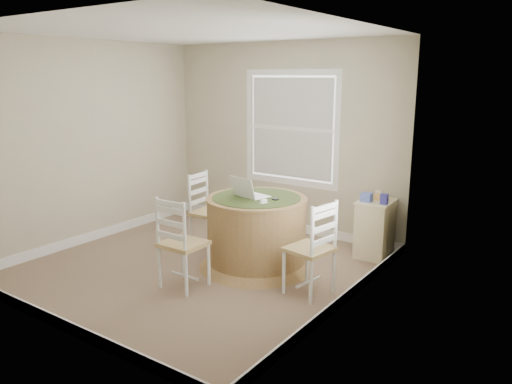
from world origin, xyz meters
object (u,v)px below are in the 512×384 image
Objects in this scene: chair_left at (210,212)px; corner_chest at (375,228)px; round_table at (256,229)px; laptop at (250,194)px; chair_right at (309,249)px; chair_near at (183,243)px.

chair_left reaches higher than corner_chest.
round_table is 3.17× the size of laptop.
round_table is 0.91m from chair_right.
chair_near reaches higher than round_table.
chair_left is 1.74m from chair_right.
chair_left is at bearing -63.31° from chair_near.
chair_near and chair_right have the same top height.
chair_left and chair_right have the same top height.
chair_right is at bearing 175.21° from laptop.
laptop is (0.75, -0.18, 0.38)m from chair_left.
round_table is at bearing -107.65° from chair_near.
chair_near is at bearing 89.67° from laptop.
chair_near is at bearing -94.89° from round_table.
chair_near is 1.28m from chair_right.
laptop is 0.60× the size of corner_chest.
corner_chest is (1.26, 2.00, -0.13)m from chair_near.
chair_left is 0.85m from laptop.
laptop is at bearing -103.20° from chair_near.
chair_left is at bearing -95.66° from chair_right.
corner_chest is (0.98, 1.10, -0.10)m from round_table.
laptop reaches higher than chair_left.
chair_left reaches higher than round_table.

